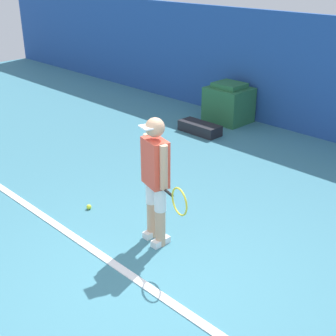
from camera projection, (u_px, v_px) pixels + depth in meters
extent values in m
plane|color=teal|center=(143.00, 287.00, 4.86)|extent=(24.00, 24.00, 0.00)
cube|color=white|center=(145.00, 285.00, 4.88)|extent=(21.60, 0.10, 0.01)
cylinder|color=tan|center=(152.00, 219.00, 5.67)|extent=(0.12, 0.12, 0.46)
cylinder|color=white|center=(151.00, 192.00, 5.51)|extent=(0.14, 0.14, 0.28)
cube|color=white|center=(152.00, 233.00, 5.74)|extent=(0.10, 0.24, 0.08)
cylinder|color=tan|center=(160.00, 228.00, 5.49)|extent=(0.12, 0.12, 0.46)
cylinder|color=white|center=(160.00, 200.00, 5.34)|extent=(0.14, 0.14, 0.28)
cube|color=white|center=(161.00, 242.00, 5.57)|extent=(0.10, 0.24, 0.08)
cube|color=#E54C38|center=(155.00, 163.00, 5.25)|extent=(0.38, 0.28, 0.55)
sphere|color=tan|center=(155.00, 127.00, 5.08)|extent=(0.22, 0.22, 0.22)
cube|color=white|center=(147.00, 127.00, 5.03)|extent=(0.21, 0.16, 0.02)
cylinder|color=tan|center=(147.00, 155.00, 5.40)|extent=(0.09, 0.09, 0.52)
cylinder|color=tan|center=(164.00, 167.00, 5.09)|extent=(0.09, 0.09, 0.52)
cylinder|color=black|center=(168.00, 192.00, 5.12)|extent=(0.20, 0.08, 0.03)
torus|color=yellow|center=(179.00, 202.00, 4.92)|extent=(0.31, 0.10, 0.32)
sphere|color=#D1E533|center=(89.00, 207.00, 6.36)|extent=(0.07, 0.07, 0.07)
cube|color=#28663D|center=(229.00, 105.00, 9.68)|extent=(0.85, 0.74, 0.72)
cube|color=#28663D|center=(230.00, 85.00, 9.52)|extent=(0.59, 0.52, 0.10)
cube|color=black|center=(200.00, 128.00, 9.12)|extent=(0.87, 0.36, 0.20)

